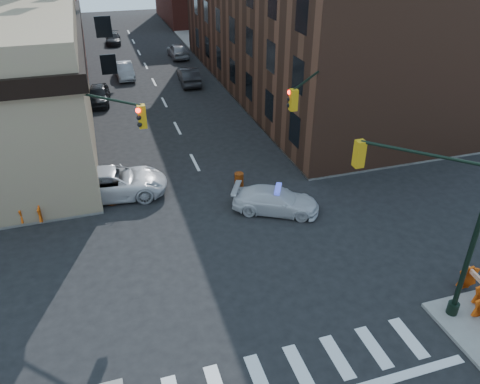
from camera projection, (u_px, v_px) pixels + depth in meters
ground at (241, 254)px, 22.11m from camera, size 140.00×140.00×0.00m
sidewalk_ne at (344, 52)px, 54.94m from camera, size 34.00×54.50×0.15m
commercial_row_ne at (306, 8)px, 40.42m from camera, size 14.00×34.00×14.00m
signal_pole_se at (448, 211)px, 16.78m from camera, size 5.40×5.27×8.00m
signal_pole_nw at (94, 141)px, 22.79m from camera, size 3.58×3.67×8.00m
signal_pole_ne at (313, 114)px, 25.82m from camera, size 3.67×3.58×8.00m
tree_ne_near at (234, 44)px, 43.66m from camera, size 3.00×3.00×4.85m
tree_ne_far at (213, 28)px, 50.24m from camera, size 3.00×3.00×4.85m
police_car at (276, 200)px, 24.98m from camera, size 4.96×3.81×1.34m
pickup at (112, 183)px, 26.30m from camera, size 6.33×3.43×1.69m
parked_car_wnear at (98, 95)px, 39.61m from camera, size 2.19×4.59×1.51m
parked_car_wfar at (125, 71)px, 45.93m from camera, size 1.69×4.54×1.48m
parked_car_wdeep at (113, 39)px, 58.52m from camera, size 2.07×4.53×1.29m
parked_car_enear at (189, 76)px, 44.26m from camera, size 1.90×4.84×1.57m
parked_car_efar at (178, 50)px, 52.67m from camera, size 2.01×4.73×1.59m
pedestrian_a at (68, 182)px, 25.86m from camera, size 0.81×0.70×1.86m
pedestrian_b at (9, 199)px, 24.24m from camera, size 1.01×0.82×1.96m
barrel_road at (239, 181)px, 27.26m from camera, size 0.61×0.61×0.96m
barrel_bank at (111, 194)px, 25.77m from camera, size 0.70×0.70×1.12m
barricade_se_a at (476, 285)px, 19.24m from camera, size 0.79×1.41×1.01m
barricade_nw_a at (32, 213)px, 24.05m from camera, size 1.29×0.82×0.90m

